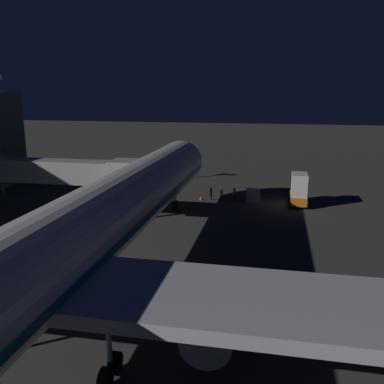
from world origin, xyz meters
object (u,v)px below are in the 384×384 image
object	(u,v)px
airliner_at_gate	(51,258)
baggage_container_near_belt	(253,196)
jet_bridge	(64,172)
ground_crew_by_belt_loader	(211,193)
ops_van	(299,190)
ground_crew_marshaller_fwd	(234,194)
ground_crew_near_nose_gear	(222,195)
traffic_cone_nose_port	(201,198)
traffic_cone_nose_starboard	(169,196)

from	to	relation	value
airliner_at_gate	baggage_container_near_belt	size ratio (longest dim) A/B	40.53
jet_bridge	baggage_container_near_belt	xyz separation A→B (m)	(-20.54, -11.86, -4.67)
airliner_at_gate	ground_crew_by_belt_loader	size ratio (longest dim) A/B	39.27
jet_bridge	ops_van	size ratio (longest dim) A/B	4.56
ops_van	ground_crew_marshaller_fwd	world-z (taller)	ops_van
jet_bridge	ground_crew_marshaller_fwd	size ratio (longest dim) A/B	11.48
ground_crew_near_nose_gear	traffic_cone_nose_port	bearing A→B (deg)	-6.63
jet_bridge	ops_van	xyz separation A→B (m)	(-26.36, -11.16, -3.42)
airliner_at_gate	traffic_cone_nose_starboard	xyz separation A→B (m)	(2.20, -34.47, -5.14)
ops_van	ground_crew_marshaller_fwd	bearing A→B (deg)	-3.80
jet_bridge	ops_van	distance (m)	28.83
ops_van	baggage_container_near_belt	distance (m)	5.99
baggage_container_near_belt	ground_crew_marshaller_fwd	bearing A→B (deg)	3.55
airliner_at_gate	ops_van	size ratio (longest dim) A/B	15.17
ground_crew_marshaller_fwd	traffic_cone_nose_starboard	world-z (taller)	ground_crew_marshaller_fwd
baggage_container_near_belt	ground_crew_near_nose_gear	bearing A→B (deg)	10.55
traffic_cone_nose_port	ground_crew_marshaller_fwd	bearing A→B (deg)	-176.59
jet_bridge	traffic_cone_nose_starboard	bearing A→B (deg)	-128.79
airliner_at_gate	baggage_container_near_belt	distance (m)	36.36
traffic_cone_nose_port	ops_van	bearing A→B (deg)	178.73
ops_van	ground_crew_marshaller_fwd	distance (m)	8.37
airliner_at_gate	ground_crew_marshaller_fwd	world-z (taller)	airliner_at_gate
ground_crew_by_belt_loader	traffic_cone_nose_starboard	bearing A→B (deg)	1.68
jet_bridge	ground_crew_marshaller_fwd	xyz separation A→B (m)	(-18.08, -11.71, -4.49)
ground_crew_by_belt_loader	baggage_container_near_belt	bearing A→B (deg)	-177.42
airliner_at_gate	ground_crew_near_nose_gear	bearing A→B (deg)	-98.48
baggage_container_near_belt	ground_crew_marshaller_fwd	distance (m)	2.47
ops_van	ground_crew_by_belt_loader	world-z (taller)	ops_van
ops_van	traffic_cone_nose_starboard	world-z (taller)	ops_van
ground_crew_by_belt_loader	traffic_cone_nose_starboard	distance (m)	5.80
ground_crew_by_belt_loader	traffic_cone_nose_port	size ratio (longest dim) A/B	3.25
jet_bridge	ground_crew_near_nose_gear	world-z (taller)	jet_bridge
ops_van	ground_crew_by_belt_loader	distance (m)	11.47
ground_crew_by_belt_loader	ground_crew_marshaller_fwd	bearing A→B (deg)	-178.19
baggage_container_near_belt	traffic_cone_nose_starboard	bearing A→B (deg)	2.12
jet_bridge	traffic_cone_nose_port	distance (m)	18.52
ops_van	jet_bridge	bearing A→B (deg)	22.95
ground_crew_by_belt_loader	ground_crew_marshaller_fwd	size ratio (longest dim) A/B	0.97
ground_crew_near_nose_gear	ground_crew_by_belt_loader	bearing A→B (deg)	-18.15
airliner_at_gate	traffic_cone_nose_port	distance (m)	34.92
ground_crew_marshaller_fwd	traffic_cone_nose_starboard	bearing A→B (deg)	1.72
traffic_cone_nose_starboard	traffic_cone_nose_port	bearing A→B (deg)	180.00
jet_bridge	ground_crew_by_belt_loader	bearing A→B (deg)	-142.16
ground_crew_marshaller_fwd	airliner_at_gate	bearing A→B (deg)	79.11
airliner_at_gate	jet_bridge	world-z (taller)	airliner_at_gate
ground_crew_near_nose_gear	traffic_cone_nose_starboard	xyz separation A→B (m)	(7.29, -0.34, -0.66)
ground_crew_near_nose_gear	ground_crew_marshaller_fwd	distance (m)	1.71
ops_van	traffic_cone_nose_starboard	distance (m)	17.26
ground_crew_by_belt_loader	ops_van	bearing A→B (deg)	177.74
baggage_container_near_belt	traffic_cone_nose_port	world-z (taller)	baggage_container_near_belt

